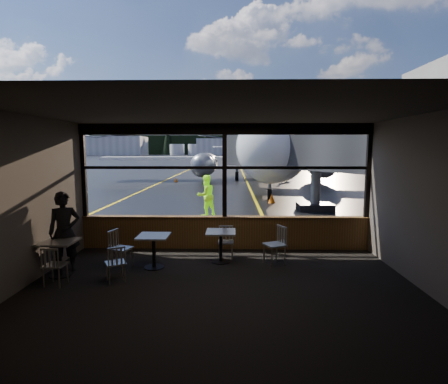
{
  "coord_description": "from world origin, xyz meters",
  "views": [
    {
      "loc": [
        0.21,
        -9.67,
        2.78
      ],
      "look_at": [
        -0.04,
        1.0,
        1.5
      ],
      "focal_mm": 28.0,
      "sensor_mm": 36.0,
      "label": 1
    }
  ],
  "objects_px": {
    "airliner": "(262,121)",
    "passenger": "(64,232)",
    "cone_nose": "(272,198)",
    "jet_bridge": "(311,156)",
    "cone_wing": "(176,180)",
    "chair_left_s": "(55,266)",
    "cafe_table_near": "(221,247)",
    "cafe_table_mid": "(154,252)",
    "ground_crew": "(206,196)",
    "chair_mid_s": "(116,263)",
    "chair_near_e": "(275,245)",
    "chair_near_n": "(226,242)",
    "cafe_table_left": "(60,259)",
    "chair_mid_w": "(121,249)"
  },
  "relations": [
    {
      "from": "cafe_table_near",
      "to": "chair_near_n",
      "type": "distance_m",
      "value": 0.35
    },
    {
      "from": "airliner",
      "to": "chair_near_e",
      "type": "xyz_separation_m",
      "value": [
        -1.59,
        -23.02,
        -4.89
      ]
    },
    {
      "from": "cafe_table_mid",
      "to": "chair_mid_s",
      "type": "relative_size",
      "value": 0.97
    },
    {
      "from": "jet_bridge",
      "to": "cone_wing",
      "type": "bearing_deg",
      "value": 118.65
    },
    {
      "from": "ground_crew",
      "to": "chair_left_s",
      "type": "bearing_deg",
      "value": 33.56
    },
    {
      "from": "cafe_table_left",
      "to": "chair_mid_w",
      "type": "distance_m",
      "value": 1.31
    },
    {
      "from": "airliner",
      "to": "passenger",
      "type": "xyz_separation_m",
      "value": [
        -6.47,
        -23.64,
        -4.44
      ]
    },
    {
      "from": "cafe_table_mid",
      "to": "ground_crew",
      "type": "xyz_separation_m",
      "value": [
        0.74,
        6.66,
        0.47
      ]
    },
    {
      "from": "cafe_table_mid",
      "to": "chair_mid_w",
      "type": "xyz_separation_m",
      "value": [
        -0.77,
        -0.02,
        0.06
      ]
    },
    {
      "from": "chair_near_e",
      "to": "chair_left_s",
      "type": "height_order",
      "value": "chair_near_e"
    },
    {
      "from": "cone_wing",
      "to": "ground_crew",
      "type": "bearing_deg",
      "value": -76.36
    },
    {
      "from": "cafe_table_near",
      "to": "ground_crew",
      "type": "distance_m",
      "value": 6.27
    },
    {
      "from": "chair_mid_s",
      "to": "chair_mid_w",
      "type": "relative_size",
      "value": 0.88
    },
    {
      "from": "chair_left_s",
      "to": "cone_wing",
      "type": "distance_m",
      "value": 23.6
    },
    {
      "from": "chair_near_e",
      "to": "chair_mid_s",
      "type": "xyz_separation_m",
      "value": [
        -3.5,
        -1.27,
        -0.07
      ]
    },
    {
      "from": "chair_near_e",
      "to": "chair_near_n",
      "type": "height_order",
      "value": "chair_near_e"
    },
    {
      "from": "cafe_table_mid",
      "to": "chair_left_s",
      "type": "xyz_separation_m",
      "value": [
        -1.79,
        -1.11,
        0.03
      ]
    },
    {
      "from": "cafe_table_near",
      "to": "chair_near_n",
      "type": "xyz_separation_m",
      "value": [
        0.12,
        0.33,
        0.02
      ]
    },
    {
      "from": "jet_bridge",
      "to": "cafe_table_near",
      "type": "distance_m",
      "value": 7.95
    },
    {
      "from": "cafe_table_left",
      "to": "airliner",
      "type": "bearing_deg",
      "value": 74.95
    },
    {
      "from": "airliner",
      "to": "cafe_table_near",
      "type": "xyz_separation_m",
      "value": [
        -2.91,
        -22.92,
        -4.97
      ]
    },
    {
      "from": "chair_left_s",
      "to": "ground_crew",
      "type": "bearing_deg",
      "value": 74.27
    },
    {
      "from": "cone_wing",
      "to": "jet_bridge",
      "type": "bearing_deg",
      "value": -61.35
    },
    {
      "from": "airliner",
      "to": "ground_crew",
      "type": "distance_m",
      "value": 17.72
    },
    {
      "from": "cone_nose",
      "to": "airliner",
      "type": "bearing_deg",
      "value": 87.62
    },
    {
      "from": "ground_crew",
      "to": "cone_wing",
      "type": "bearing_deg",
      "value": -114.8
    },
    {
      "from": "cafe_table_left",
      "to": "chair_left_s",
      "type": "bearing_deg",
      "value": -72.19
    },
    {
      "from": "airliner",
      "to": "chair_mid_w",
      "type": "height_order",
      "value": "airliner"
    },
    {
      "from": "chair_near_e",
      "to": "cone_wing",
      "type": "xyz_separation_m",
      "value": [
        -5.99,
        22.09,
        -0.26
      ]
    },
    {
      "from": "chair_near_e",
      "to": "ground_crew",
      "type": "bearing_deg",
      "value": -6.85
    },
    {
      "from": "cone_nose",
      "to": "chair_mid_s",
      "type": "bearing_deg",
      "value": -111.98
    },
    {
      "from": "chair_mid_w",
      "to": "passenger",
      "type": "distance_m",
      "value": 1.32
    },
    {
      "from": "airliner",
      "to": "cone_wing",
      "type": "distance_m",
      "value": 9.21
    },
    {
      "from": "chair_mid_w",
      "to": "cone_wing",
      "type": "xyz_separation_m",
      "value": [
        -2.32,
        22.47,
        -0.25
      ]
    },
    {
      "from": "cafe_table_left",
      "to": "chair_near_n",
      "type": "bearing_deg",
      "value": 20.73
    },
    {
      "from": "cafe_table_mid",
      "to": "chair_mid_w",
      "type": "distance_m",
      "value": 0.78
    },
    {
      "from": "cafe_table_near",
      "to": "cone_nose",
      "type": "xyz_separation_m",
      "value": [
        2.37,
        9.89,
        -0.14
      ]
    },
    {
      "from": "passenger",
      "to": "cone_nose",
      "type": "xyz_separation_m",
      "value": [
        5.93,
        10.61,
        -0.67
      ]
    },
    {
      "from": "cafe_table_mid",
      "to": "ground_crew",
      "type": "distance_m",
      "value": 6.72
    },
    {
      "from": "airliner",
      "to": "cone_wing",
      "type": "height_order",
      "value": "airliner"
    },
    {
      "from": "chair_near_e",
      "to": "passenger",
      "type": "xyz_separation_m",
      "value": [
        -4.88,
        -0.61,
        0.45
      ]
    },
    {
      "from": "chair_near_e",
      "to": "chair_near_n",
      "type": "distance_m",
      "value": 1.28
    },
    {
      "from": "chair_near_e",
      "to": "cone_nose",
      "type": "xyz_separation_m",
      "value": [
        1.05,
        10.0,
        -0.21
      ]
    },
    {
      "from": "chair_mid_w",
      "to": "cone_wing",
      "type": "height_order",
      "value": "chair_mid_w"
    },
    {
      "from": "cone_nose",
      "to": "cafe_table_mid",
      "type": "bearing_deg",
      "value": -110.83
    },
    {
      "from": "jet_bridge",
      "to": "chair_left_s",
      "type": "distance_m",
      "value": 11.08
    },
    {
      "from": "cafe_table_near",
      "to": "chair_left_s",
      "type": "bearing_deg",
      "value": -154.85
    },
    {
      "from": "chair_mid_s",
      "to": "chair_left_s",
      "type": "relative_size",
      "value": 0.97
    },
    {
      "from": "airliner",
      "to": "passenger",
      "type": "distance_m",
      "value": 24.91
    },
    {
      "from": "airliner",
      "to": "passenger",
      "type": "bearing_deg",
      "value": -102.79
    }
  ]
}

